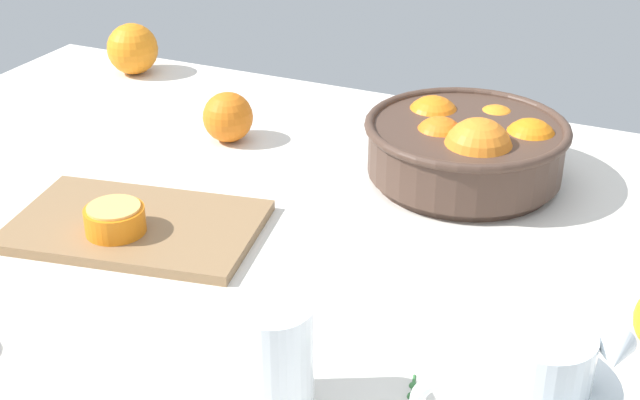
# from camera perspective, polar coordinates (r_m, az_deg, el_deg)

# --- Properties ---
(ground_plane) EXTENTS (1.48, 0.99, 0.03)m
(ground_plane) POSITION_cam_1_polar(r_m,az_deg,el_deg) (0.98, 0.27, -4.49)
(ground_plane) COLOR silver
(fruit_bowl) EXTENTS (0.26, 0.26, 0.11)m
(fruit_bowl) POSITION_cam_1_polar(r_m,az_deg,el_deg) (1.13, 9.47, 3.42)
(fruit_bowl) COLOR #473328
(fruit_bowl) RESTS_ON ground_plane
(second_glass) EXTENTS (0.07, 0.07, 0.10)m
(second_glass) POSITION_cam_1_polar(r_m,az_deg,el_deg) (0.75, -2.94, -10.34)
(second_glass) COLOR white
(second_glass) RESTS_ON ground_plane
(cutting_board) EXTENTS (0.31, 0.22, 0.01)m
(cutting_board) POSITION_cam_1_polar(r_m,az_deg,el_deg) (1.04, -11.76, -1.64)
(cutting_board) COLOR olive
(cutting_board) RESTS_ON ground_plane
(orange_half_0) EXTENTS (0.07, 0.07, 0.03)m
(orange_half_0) POSITION_cam_1_polar(r_m,az_deg,el_deg) (1.01, -13.07, -1.21)
(orange_half_0) COLOR orange
(orange_half_0) RESTS_ON cutting_board
(loose_orange_0) EXTENTS (0.08, 0.08, 0.08)m
(loose_orange_0) POSITION_cam_1_polar(r_m,az_deg,el_deg) (1.53, -11.98, 9.50)
(loose_orange_0) COLOR orange
(loose_orange_0) RESTS_ON ground_plane
(loose_orange_1) EXTENTS (0.07, 0.07, 0.07)m
(loose_orange_1) POSITION_cam_1_polar(r_m,az_deg,el_deg) (1.24, -5.95, 5.33)
(loose_orange_1) COLOR orange
(loose_orange_1) RESTS_ON ground_plane
(herb_sprig_0) EXTENTS (0.02, 0.06, 0.01)m
(herb_sprig_0) POSITION_cam_1_polar(r_m,az_deg,el_deg) (0.78, 5.95, -12.39)
(herb_sprig_0) COLOR #36723B
(herb_sprig_0) RESTS_ON ground_plane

